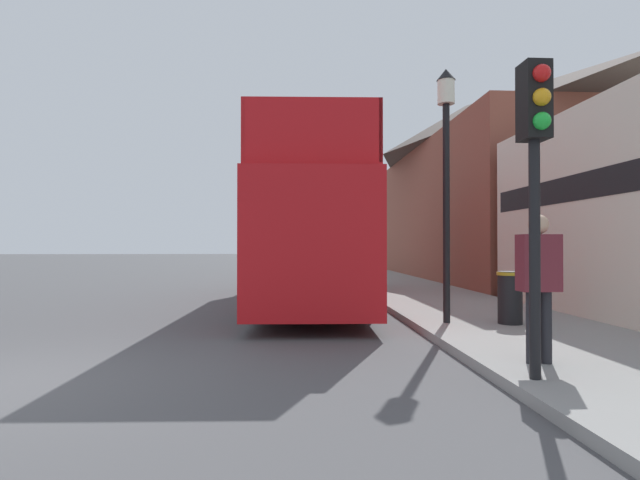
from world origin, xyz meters
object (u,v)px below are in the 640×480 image
Objects in this scene: pedestrian_nearest at (539,274)px; lamp_post_second at (364,190)px; tour_bus at (311,234)px; parked_car_ahead_of_bus at (317,267)px; traffic_signal at (535,146)px; litter_bin at (510,296)px; lamp_post_nearest at (446,148)px.

lamp_post_second reaches higher than pedestrian_nearest.
lamp_post_second is (-0.25, 12.79, 2.47)m from pedestrian_nearest.
tour_bus is at bearing 107.59° from pedestrian_nearest.
pedestrian_nearest reaches higher than parked_car_ahead_of_bus.
lamp_post_second is (0.16, 13.51, 1.04)m from traffic_signal.
traffic_signal is at bearing -90.66° from lamp_post_second.
pedestrian_nearest is 0.35× the size of lamp_post_second.
pedestrian_nearest reaches higher than litter_bin.
parked_car_ahead_of_bus reaches higher than litter_bin.
lamp_post_second is at bearing -65.02° from parked_car_ahead_of_bus.
lamp_post_second reaches higher than traffic_signal.
pedestrian_nearest is 13.03m from lamp_post_second.
lamp_post_nearest is at bearing -83.60° from parked_car_ahead_of_bus.
lamp_post_nearest is (1.74, -12.75, 2.81)m from parked_car_ahead_of_bus.
litter_bin is at bearing 71.57° from pedestrian_nearest.
parked_car_ahead_of_bus is 0.75× the size of lamp_post_second.
pedestrian_nearest is at bearing -84.78° from parked_car_ahead_of_bus.
parked_car_ahead_of_bus is at bearing 102.50° from litter_bin.
lamp_post_nearest reaches higher than pedestrian_nearest.
traffic_signal is (-0.40, -0.72, 1.43)m from pedestrian_nearest.
pedestrian_nearest is at bearing -88.04° from lamp_post_nearest.
lamp_post_second is at bearing 67.62° from tour_bus.
parked_car_ahead_of_bus is 4.06× the size of litter_bin.
lamp_post_second is at bearing 97.43° from litter_bin.
lamp_post_nearest is 0.92× the size of lamp_post_second.
lamp_post_second is 10.27m from litter_bin.
litter_bin is (1.13, -0.21, -2.80)m from lamp_post_nearest.
pedestrian_nearest is 1.89× the size of litter_bin.
parked_car_ahead_of_bus is 13.28m from litter_bin.
traffic_signal is (2.09, -8.59, 0.77)m from tour_bus.
tour_bus is at bearing 117.45° from lamp_post_nearest.
tour_bus is at bearing -114.52° from lamp_post_second.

